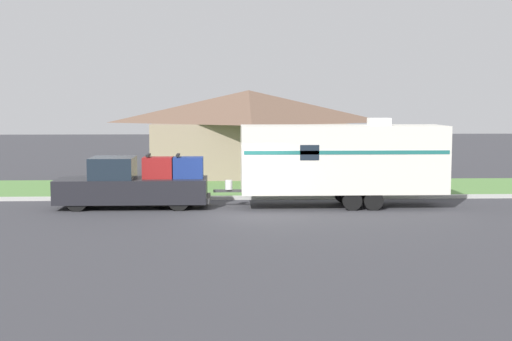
# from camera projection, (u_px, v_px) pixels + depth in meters

# --- Properties ---
(ground_plane) EXTENTS (120.00, 120.00, 0.00)m
(ground_plane) POSITION_uv_depth(u_px,v_px,m) (253.00, 214.00, 25.56)
(ground_plane) COLOR #38383D
(curb_strip) EXTENTS (80.00, 0.30, 0.14)m
(curb_strip) POSITION_uv_depth(u_px,v_px,m) (249.00, 198.00, 29.28)
(curb_strip) COLOR #ADADA8
(curb_strip) RESTS_ON ground_plane
(lawn_strip) EXTENTS (80.00, 7.00, 0.03)m
(lawn_strip) POSITION_uv_depth(u_px,v_px,m) (247.00, 188.00, 32.91)
(lawn_strip) COLOR #568442
(lawn_strip) RESTS_ON ground_plane
(house_across_street) EXTENTS (10.87, 7.15, 4.60)m
(house_across_street) POSITION_uv_depth(u_px,v_px,m) (249.00, 131.00, 38.75)
(house_across_street) COLOR gray
(house_across_street) RESTS_ON ground_plane
(pickup_truck) EXTENTS (5.77, 1.92, 2.04)m
(pickup_truck) POSITION_uv_depth(u_px,v_px,m) (133.00, 185.00, 26.92)
(pickup_truck) COLOR black
(pickup_truck) RESTS_ON ground_plane
(travel_trailer) EXTENTS (8.78, 2.29, 3.39)m
(travel_trailer) POSITION_uv_depth(u_px,v_px,m) (342.00, 159.00, 27.15)
(travel_trailer) COLOR black
(travel_trailer) RESTS_ON ground_plane
(mailbox) EXTENTS (0.48, 0.20, 1.37)m
(mailbox) POSITION_uv_depth(u_px,v_px,m) (102.00, 173.00, 29.70)
(mailbox) COLOR brown
(mailbox) RESTS_ON ground_plane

